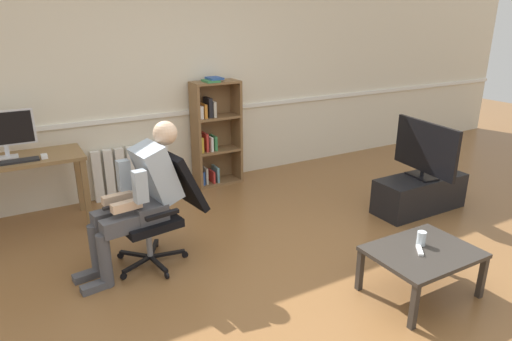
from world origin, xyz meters
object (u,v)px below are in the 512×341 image
Objects in this scene: person_seated at (140,195)px; tv_screen at (425,149)px; keyboard at (14,162)px; office_chair at (163,204)px; bookshelf at (214,133)px; computer_mouse at (44,156)px; spare_remote at (420,250)px; drinking_glass at (421,238)px; coffee_table at (423,255)px; imac_monitor at (3,131)px; radiator at (132,171)px; tv_stand at (419,193)px; computer_desk at (17,170)px.

person_seated is 1.42× the size of tv_screen.
office_chair reaches higher than keyboard.
person_seated reaches higher than keyboard.
bookshelf is at bearing 46.85° from tv_screen.
person_seated is at bearing -62.09° from computer_mouse.
computer_mouse is 0.08× the size of person_seated.
spare_remote is at bearing -45.21° from keyboard.
coffee_table is at bearing -124.60° from drinking_glass.
bookshelf is (2.22, 0.44, -0.11)m from keyboard.
computer_mouse is (0.26, 0.02, 0.01)m from keyboard.
bookshelf is 1.70× the size of coffee_table.
imac_monitor is 0.62× the size of radiator.
imac_monitor is 0.44m from computer_mouse.
radiator is 1.02× the size of tv_screen.
bookshelf is 2.06m from person_seated.
keyboard is at bearing 174.75° from spare_remote.
drinking_glass reaches higher than tv_stand.
keyboard reaches higher than computer_desk.
keyboard is at bearing -143.92° from office_chair.
tv_screen is (3.56, -1.48, -0.07)m from computer_mouse.
person_seated is at bearing -55.84° from imac_monitor.
office_chair is 2.11m from drinking_glass.
bookshelf reaches higher than drinking_glass.
person_seated reaches higher than office_chair.
spare_remote reaches higher than coffee_table.
computer_mouse is 3.46m from spare_remote.
office_chair reaches higher than spare_remote.
computer_desk is at bearing 173.10° from spare_remote.
tv_stand is at bearing 74.01° from office_chair.
computer_desk is 1.53× the size of coffee_table.
tv_stand is at bearing -22.56° from computer_mouse.
coffee_table is at bearing -83.23° from bookshelf.
tv_stand is at bearing -37.14° from radiator.
person_seated reaches higher than tv_stand.
imac_monitor is at bearing 156.54° from tv_stand.
keyboard is at bearing 136.54° from drinking_glass.
bookshelf is at bearing 135.98° from spare_remote.
office_chair is at bearing 175.12° from spare_remote.
spare_remote is (2.52, -2.69, -0.25)m from computer_desk.
tv_stand is 7.06× the size of spare_remote.
keyboard is 4.13m from tv_stand.
tv_stand is at bearing 40.77° from drinking_glass.
radiator is 1.12× the size of coffee_table.
computer_desk is 1.37× the size of radiator.
bookshelf reaches higher than computer_desk.
drinking_glass is 0.73× the size of spare_remote.
coffee_table is 0.13m from drinking_glass.
tv_stand is (3.81, -1.60, -0.44)m from computer_desk.
bookshelf is 1.92m from office_chair.
spare_remote is (-1.28, -1.10, 0.19)m from tv_stand.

